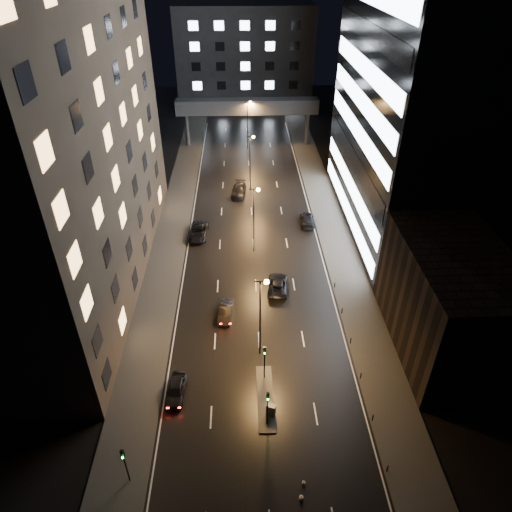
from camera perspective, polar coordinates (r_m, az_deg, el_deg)
The scene contains 26 objects.
ground at distance 76.70m, azimuth -0.57°, elevation 5.64°, with size 160.00×160.00×0.00m, color black.
sidewalk_left at distance 73.11m, azimuth -10.31°, elevation 3.52°, with size 5.00×110.00×0.15m, color #383533.
sidewalk_right at distance 73.70m, azimuth 9.33°, elevation 3.90°, with size 5.00×110.00×0.15m, color #383533.
building_left at distance 57.73m, azimuth -23.90°, elevation 14.44°, with size 15.00×48.00×40.00m, color #2D2319.
building_right_low at distance 52.41m, azimuth 22.97°, elevation -5.21°, with size 10.00×18.00×12.00m, color black.
building_right_glass at distance 70.01m, azimuth 21.79°, elevation 20.29°, with size 20.00×36.00×45.00m, color black.
building_far at distance 127.45m, azimuth -1.42°, elevation 23.50°, with size 34.00×14.00×25.00m, color #333335.
skybridge at distance 101.25m, azimuth -1.11°, elevation 18.11°, with size 30.00×3.00×10.00m.
median_island at distance 47.22m, azimuth 1.20°, elevation -17.28°, with size 1.60×8.00×0.15m, color #383533.
traffic_signal_near at distance 46.53m, azimuth 1.07°, elevation -12.57°, with size 0.28×0.34×4.40m.
traffic_signal_far at distance 43.00m, azimuth 1.47°, elevation -17.96°, with size 0.28×0.34×4.40m.
traffic_signal_corner at distance 41.42m, azimuth -16.13°, elevation -23.43°, with size 0.28×0.34×4.40m.
bollard_row at distance 51.20m, azimuth 12.32°, elevation -12.35°, with size 0.12×25.12×0.90m.
streetlight_near at distance 46.65m, azimuth 0.72°, elevation -6.56°, with size 1.45×0.50×10.15m.
streetlight_mid_a at distance 63.06m, azimuth -0.14°, elevation 5.51°, with size 1.45×0.50×10.15m.
streetlight_mid_b at distance 81.10m, azimuth -0.64°, elevation 12.42°, with size 1.45×0.50×10.15m.
streetlight_far at distance 99.89m, azimuth -0.97°, elevation 16.77°, with size 1.45×0.50×10.15m.
car_away_a at distance 47.61m, azimuth -9.98°, elevation -16.16°, with size 1.74×4.33×1.48m, color black.
car_away_b at distance 55.09m, azimuth -3.81°, elevation -6.96°, with size 1.51×4.34×1.43m, color black.
car_away_c at distance 69.99m, azimuth -7.23°, elevation 3.02°, with size 2.71×5.87×1.63m, color black.
car_away_d at distance 81.74m, azimuth -2.15°, elevation 8.21°, with size 2.30×5.66×1.64m, color black.
car_toward_a at distance 59.03m, azimuth 2.74°, elevation -3.58°, with size 2.43×5.27×1.46m, color black.
car_toward_b at distance 73.17m, azimuth 6.43°, elevation 4.54°, with size 2.10×5.17×1.50m, color black.
utility_cabinet at distance 45.45m, azimuth 1.88°, elevation -18.66°, with size 0.86×0.52×1.33m, color #555558.
cone_a at distance 42.44m, azimuth 5.98°, elevation -26.35°, with size 0.33×0.33×0.51m, color #E15B0B.
cone_b at distance 41.86m, azimuth 5.68°, elevation -27.81°, with size 0.41×0.41×0.49m, color orange.
Camera 1 is at (-1.71, -27.01, 37.28)m, focal length 32.00 mm.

